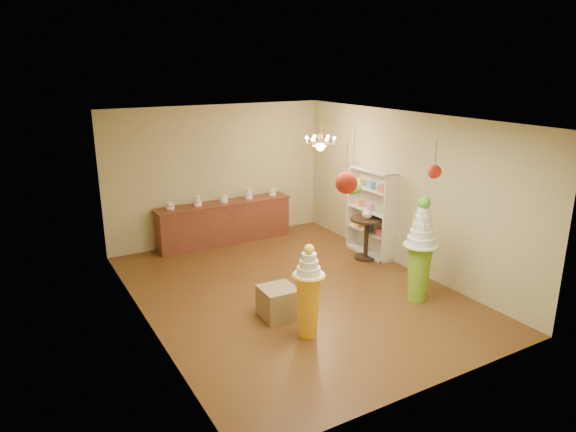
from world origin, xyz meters
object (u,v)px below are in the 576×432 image
pedestal_orange (308,298)px  round_table (366,233)px  pedestal_green (420,259)px  sideboard (225,222)px

pedestal_orange → round_table: pedestal_orange is taller
pedestal_orange → pedestal_green: bearing=2.1°
pedestal_orange → sideboard: 4.43m
pedestal_green → pedestal_orange: bearing=-177.9°
sideboard → round_table: 3.15m
round_table → sideboard: bearing=131.8°
sideboard → pedestal_green: bearing=-69.0°
pedestal_green → pedestal_orange: size_ratio=1.27×
pedestal_green → sideboard: pedestal_green is taller
sideboard → round_table: (2.10, -2.35, 0.08)m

